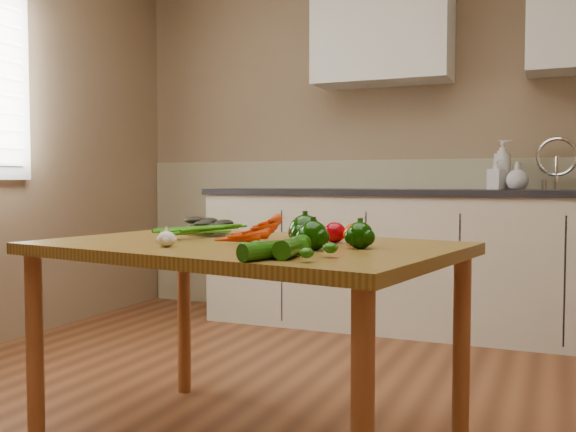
% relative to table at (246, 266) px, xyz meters
% --- Properties ---
extents(room, '(4.04, 5.04, 2.64)m').
position_rel_table_xyz_m(room, '(-0.02, 0.10, 0.59)').
color(room, brown).
rests_on(room, ground).
extents(counter_run, '(2.84, 0.64, 1.14)m').
position_rel_table_xyz_m(counter_run, '(0.19, 2.11, -0.20)').
color(counter_run, beige).
rests_on(counter_run, ground).
extents(upper_cabinets, '(2.15, 0.35, 0.70)m').
position_rel_table_xyz_m(upper_cabinets, '(0.49, 2.24, 1.29)').
color(upper_cabinets, silver).
rests_on(upper_cabinets, room).
extents(table, '(1.51, 1.11, 0.74)m').
position_rel_table_xyz_m(table, '(0.00, 0.00, 0.00)').
color(table, olive).
rests_on(table, ground).
extents(soap_bottle_a, '(0.14, 0.14, 0.31)m').
position_rel_table_xyz_m(soap_bottle_a, '(0.65, 2.27, 0.40)').
color(soap_bottle_a, silver).
rests_on(soap_bottle_a, counter_run).
extents(soap_bottle_b, '(0.11, 0.11, 0.19)m').
position_rel_table_xyz_m(soap_bottle_b, '(0.62, 2.18, 0.34)').
color(soap_bottle_b, silver).
rests_on(soap_bottle_b, counter_run).
extents(soap_bottle_c, '(0.19, 0.19, 0.17)m').
position_rel_table_xyz_m(soap_bottle_c, '(0.75, 2.17, 0.33)').
color(soap_bottle_c, silver).
rests_on(soap_bottle_c, counter_run).
extents(carrot_bunch, '(0.29, 0.24, 0.07)m').
position_rel_table_xyz_m(carrot_bunch, '(-0.06, 0.07, 0.12)').
color(carrot_bunch, red).
rests_on(carrot_bunch, table).
extents(leafy_greens, '(0.20, 0.18, 0.10)m').
position_rel_table_xyz_m(leafy_greens, '(-0.32, 0.26, 0.13)').
color(leafy_greens, black).
rests_on(leafy_greens, table).
extents(garlic_bulb, '(0.06, 0.06, 0.05)m').
position_rel_table_xyz_m(garlic_bulb, '(-0.17, -0.23, 0.11)').
color(garlic_bulb, white).
rests_on(garlic_bulb, table).
extents(pepper_a, '(0.10, 0.10, 0.10)m').
position_rel_table_xyz_m(pepper_a, '(0.25, -0.10, 0.13)').
color(pepper_a, black).
rests_on(pepper_a, table).
extents(pepper_b, '(0.08, 0.08, 0.08)m').
position_rel_table_xyz_m(pepper_b, '(0.42, -0.04, 0.12)').
color(pepper_b, black).
rests_on(pepper_b, table).
extents(pepper_c, '(0.09, 0.09, 0.09)m').
position_rel_table_xyz_m(pepper_c, '(0.30, -0.13, 0.13)').
color(pepper_c, black).
rests_on(pepper_c, table).
extents(tomato_a, '(0.08, 0.08, 0.07)m').
position_rel_table_xyz_m(tomato_a, '(0.28, 0.12, 0.12)').
color(tomato_a, '#8E020A').
rests_on(tomato_a, table).
extents(tomato_b, '(0.07, 0.07, 0.06)m').
position_rel_table_xyz_m(tomato_b, '(0.36, 0.11, 0.11)').
color(tomato_b, '#DD3B05').
rests_on(tomato_b, table).
extents(tomato_c, '(0.08, 0.08, 0.07)m').
position_rel_table_xyz_m(tomato_c, '(0.37, 0.05, 0.12)').
color(tomato_c, '#DD3B05').
rests_on(tomato_c, table).
extents(zucchini_a, '(0.08, 0.22, 0.05)m').
position_rel_table_xyz_m(zucchini_a, '(0.30, -0.31, 0.11)').
color(zucchini_a, '#134907').
rests_on(zucchini_a, table).
extents(zucchini_b, '(0.13, 0.24, 0.05)m').
position_rel_table_xyz_m(zucchini_b, '(0.27, -0.38, 0.11)').
color(zucchini_b, '#134907').
rests_on(zucchini_b, table).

